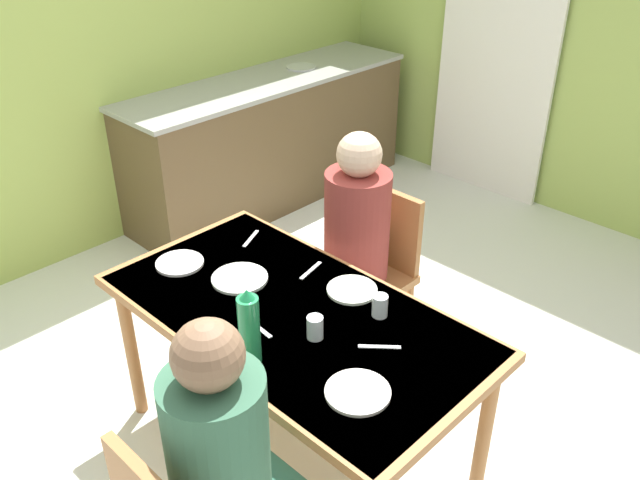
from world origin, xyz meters
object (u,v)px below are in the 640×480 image
object	(u,v)px
kitchen_counter	(269,139)
person_near_diner	(222,444)
chair_far_diner	(372,266)
dining_table	(293,327)
person_far_diner	(355,224)
water_bottle_green_near	(249,328)

from	to	relation	value
kitchen_counter	person_near_diner	distance (m)	3.15
chair_far_diner	dining_table	bearing A→B (deg)	107.31
kitchen_counter	person_far_diner	size ratio (longest dim) A/B	2.88
dining_table	water_bottle_green_near	world-z (taller)	water_bottle_green_near
kitchen_counter	water_bottle_green_near	distance (m)	2.76
dining_table	chair_far_diner	size ratio (longest dim) A/B	1.74
kitchen_counter	chair_far_diner	size ratio (longest dim) A/B	2.55
kitchen_counter	person_near_diner	bearing A→B (deg)	-44.30
dining_table	person_far_diner	xyz separation A→B (m)	(-0.23, 0.62, 0.11)
kitchen_counter	chair_far_diner	bearing A→B (deg)	-26.32
chair_far_diner	person_far_diner	distance (m)	0.31
kitchen_counter	water_bottle_green_near	xyz separation A→B (m)	(1.99, -1.86, 0.43)
chair_far_diner	water_bottle_green_near	world-z (taller)	water_bottle_green_near
kitchen_counter	water_bottle_green_near	bearing A→B (deg)	-43.09
kitchen_counter	dining_table	world-z (taller)	kitchen_counter
dining_table	chair_far_diner	xyz separation A→B (m)	(-0.23, 0.75, -0.17)
water_bottle_green_near	kitchen_counter	bearing A→B (deg)	136.91
kitchen_counter	chair_far_diner	distance (m)	1.85
dining_table	person_near_diner	xyz separation A→B (m)	(0.35, -0.62, 0.11)
kitchen_counter	dining_table	xyz separation A→B (m)	(1.89, -1.57, 0.22)
kitchen_counter	water_bottle_green_near	world-z (taller)	water_bottle_green_near
person_near_diner	person_far_diner	bearing A→B (deg)	115.46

